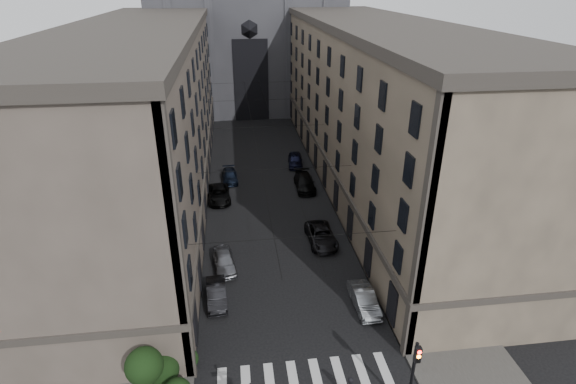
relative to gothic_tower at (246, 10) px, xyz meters
name	(u,v)px	position (x,y,z in m)	size (l,w,h in m)	color
sidewalk_left	(180,186)	(-10.50, -38.96, -17.72)	(7.00, 80.00, 0.15)	#383533
sidewalk_right	(347,177)	(10.50, -38.96, -17.72)	(7.00, 80.00, 0.15)	#383533
zebra_crossing	(305,379)	(0.00, -69.96, -17.79)	(11.00, 3.20, 0.01)	beige
building_left	(145,113)	(-13.44, -38.96, -8.45)	(13.60, 60.60, 18.85)	#4E443C
building_right	(375,105)	(13.44, -38.96, -8.45)	(13.60, 60.60, 18.85)	brown
gothic_tower	(246,10)	(0.00, 0.00, 0.00)	(35.00, 23.00, 58.00)	#2D2D33
traffic_light_right	(414,370)	(5.60, -73.04, -14.51)	(0.34, 0.50, 5.20)	black
shrub_cluster	(161,372)	(-8.72, -69.95, -16.00)	(3.90, 4.40, 3.90)	black
tram_wires	(264,127)	(0.00, -39.33, -10.55)	(14.00, 60.00, 0.43)	black
car_left_near	(224,261)	(-5.05, -57.07, -17.03)	(1.81, 4.49, 1.53)	slate
car_left_midnear	(217,294)	(-5.66, -61.51, -17.09)	(1.50, 4.29, 1.41)	black
car_left_midfar	(219,194)	(-5.64, -43.35, -17.05)	(2.47, 5.36, 1.49)	black
car_left_far	(230,176)	(-4.36, -38.01, -17.14)	(1.83, 4.51, 1.31)	black
car_right_near	(364,300)	(5.63, -63.67, -17.07)	(1.55, 4.44, 1.46)	gray
car_right_midnear	(321,236)	(4.20, -53.92, -17.05)	(2.49, 5.41, 1.50)	black
car_right_midfar	(305,182)	(4.60, -41.47, -16.99)	(2.25, 5.54, 1.61)	black
car_right_far	(295,160)	(4.54, -33.91, -16.99)	(1.92, 4.76, 1.62)	black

